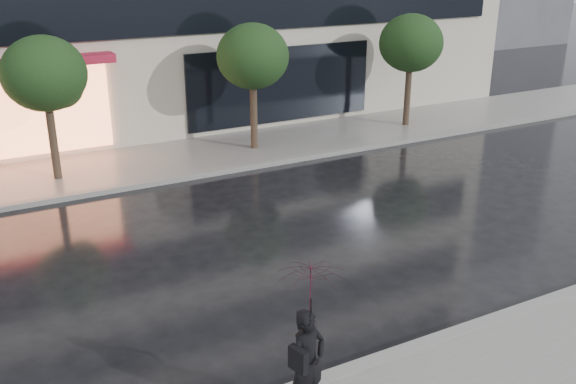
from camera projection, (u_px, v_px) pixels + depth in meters
ground at (348, 332)px, 10.84m from camera, size 120.00×120.00×0.00m
sidewalk_far at (161, 161)px, 19.25m from camera, size 60.00×3.50×0.12m
curb_near at (383, 359)px, 9.99m from camera, size 60.00×0.25×0.14m
curb_far at (180, 178)px, 17.81m from camera, size 60.00×0.25×0.14m
tree_mid_west at (47, 76)px, 16.75m from camera, size 2.20×2.20×3.99m
tree_mid_east at (254, 58)px, 19.40m from camera, size 2.20×2.20×3.99m
tree_far_east at (412, 45)px, 22.05m from camera, size 2.20×2.20×3.99m
pedestrian_with_umbrella at (310, 317)px, 8.33m from camera, size 1.10×1.11×2.22m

